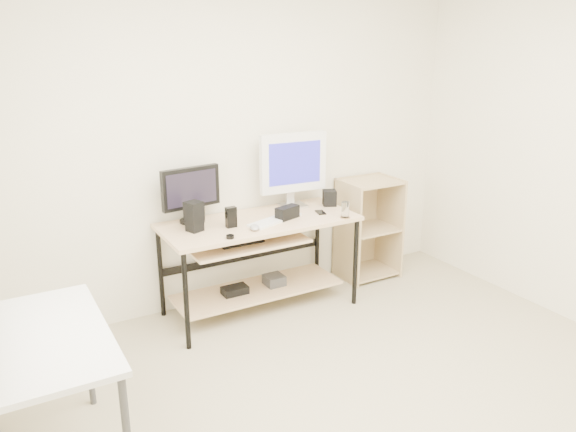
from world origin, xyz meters
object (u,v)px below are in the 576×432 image
(white_imac, at_px, (293,165))
(shelf_unit, at_px, (366,227))
(side_table, at_px, (42,351))
(black_monitor, at_px, (191,191))
(audio_controller, at_px, (231,217))
(desk, at_px, (257,246))

(white_imac, bearing_deg, shelf_unit, 2.58)
(side_table, height_order, shelf_unit, shelf_unit)
(shelf_unit, relative_size, black_monitor, 1.95)
(side_table, bearing_deg, audio_controller, 35.27)
(side_table, xyz_separation_m, black_monitor, (1.22, 1.26, 0.32))
(side_table, relative_size, audio_controller, 6.53)
(shelf_unit, xyz_separation_m, audio_controller, (-1.40, -0.21, 0.37))
(desk, relative_size, black_monitor, 3.25)
(shelf_unit, bearing_deg, side_table, -156.67)
(audio_controller, bearing_deg, black_monitor, 129.88)
(audio_controller, bearing_deg, side_table, -143.94)
(side_table, distance_m, audio_controller, 1.75)
(black_monitor, xyz_separation_m, audio_controller, (0.21, -0.25, -0.16))
(desk, bearing_deg, white_imac, 22.74)
(white_imac, bearing_deg, black_monitor, -177.25)
(side_table, xyz_separation_m, shelf_unit, (2.83, 1.22, -0.22))
(side_table, distance_m, white_imac, 2.47)
(desk, height_order, black_monitor, black_monitor)
(side_table, relative_size, shelf_unit, 1.11)
(side_table, relative_size, black_monitor, 2.17)
(desk, xyz_separation_m, white_imac, (0.43, 0.18, 0.56))
(shelf_unit, height_order, audio_controller, audio_controller)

